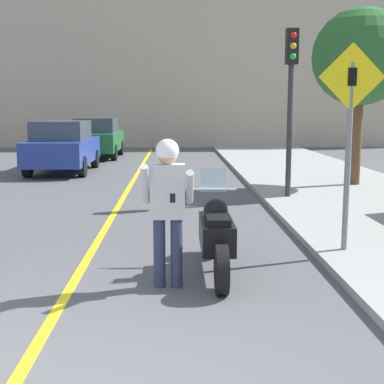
{
  "coord_description": "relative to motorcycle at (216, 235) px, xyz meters",
  "views": [
    {
      "loc": [
        0.65,
        -3.15,
        2.09
      ],
      "look_at": [
        0.85,
        3.64,
        1.02
      ],
      "focal_mm": 50.0,
      "sensor_mm": 36.0,
      "label": 1
    }
  ],
  "objects": [
    {
      "name": "motorcycle",
      "position": [
        0.0,
        0.0,
        0.0
      ],
      "size": [
        0.62,
        2.18,
        1.27
      ],
      "color": "black",
      "rests_on": "ground"
    },
    {
      "name": "traffic_light",
      "position": [
        2.03,
        5.27,
        2.18
      ],
      "size": [
        0.26,
        0.3,
        3.68
      ],
      "color": "#2D2D30",
      "rests_on": "sidewalk_curb"
    },
    {
      "name": "crossing_sign",
      "position": [
        1.87,
        0.67,
        1.33
      ],
      "size": [
        0.91,
        0.08,
        2.85
      ],
      "color": "slate",
      "rests_on": "sidewalk_curb"
    },
    {
      "name": "parked_car_green",
      "position": [
        -3.83,
        16.17,
        0.37
      ],
      "size": [
        1.88,
        4.2,
        1.68
      ],
      "color": "black",
      "rests_on": "ground"
    },
    {
      "name": "street_tree",
      "position": [
        4.19,
        7.16,
        2.87
      ],
      "size": [
        2.45,
        2.45,
        4.49
      ],
      "color": "brown",
      "rests_on": "sidewalk_curb"
    },
    {
      "name": "parked_car_blue",
      "position": [
        -4.2,
        10.96,
        0.37
      ],
      "size": [
        1.88,
        4.2,
        1.68
      ],
      "color": "black",
      "rests_on": "ground"
    },
    {
      "name": "person_biker",
      "position": [
        -0.61,
        -0.54,
        0.58
      ],
      "size": [
        0.59,
        0.48,
        1.74
      ],
      "color": "#282D4C",
      "rests_on": "ground"
    },
    {
      "name": "building_backdrop",
      "position": [
        -1.16,
        22.55,
        3.62
      ],
      "size": [
        28.0,
        1.2,
        8.23
      ],
      "color": "#B2A38E",
      "rests_on": "ground"
    },
    {
      "name": "road_center_line",
      "position": [
        -1.76,
        2.55,
        -0.49
      ],
      "size": [
        0.12,
        36.0,
        0.01
      ],
      "color": "yellow",
      "rests_on": "ground"
    }
  ]
}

